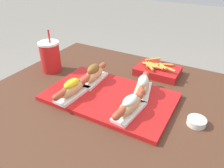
{
  "coord_description": "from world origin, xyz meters",
  "views": [
    {
      "loc": [
        0.37,
        -0.64,
        1.19
      ],
      "look_at": [
        0.01,
        0.01,
        0.75
      ],
      "focal_mm": 35.0,
      "sensor_mm": 36.0,
      "label": 1
    }
  ],
  "objects": [
    {
      "name": "serving_tray",
      "position": [
        0.01,
        -0.01,
        0.7
      ],
      "size": [
        0.5,
        0.31,
        0.02
      ],
      "color": "red",
      "rests_on": "patio_table"
    },
    {
      "name": "fries_basket",
      "position": [
        0.1,
        0.29,
        0.71
      ],
      "size": [
        0.21,
        0.14,
        0.06
      ],
      "color": "#B21919",
      "rests_on": "patio_table"
    },
    {
      "name": "hot_dog_2",
      "position": [
        -0.11,
        0.05,
        0.75
      ],
      "size": [
        0.07,
        0.2,
        0.08
      ],
      "color": "white",
      "rests_on": "serving_tray"
    },
    {
      "name": "patio_table",
      "position": [
        0.0,
        0.0,
        0.35
      ],
      "size": [
        1.01,
        0.89,
        0.69
      ],
      "color": "#4C2D1E",
      "rests_on": "ground_plane"
    },
    {
      "name": "drink_cup",
      "position": [
        -0.37,
        0.06,
        0.77
      ],
      "size": [
        0.1,
        0.1,
        0.21
      ],
      "color": "red",
      "rests_on": "patio_table"
    },
    {
      "name": "sauce_bowl",
      "position": [
        0.34,
        0.0,
        0.7
      ],
      "size": [
        0.06,
        0.06,
        0.02
      ],
      "color": "white",
      "rests_on": "patio_table"
    },
    {
      "name": "hot_dog_0",
      "position": [
        -0.12,
        -0.09,
        0.74
      ],
      "size": [
        0.07,
        0.2,
        0.07
      ],
      "color": "white",
      "rests_on": "serving_tray"
    },
    {
      "name": "hot_dog_3",
      "position": [
        0.12,
        0.07,
        0.74
      ],
      "size": [
        0.1,
        0.2,
        0.08
      ],
      "color": "white",
      "rests_on": "serving_tray"
    },
    {
      "name": "hot_dog_1",
      "position": [
        0.13,
        -0.08,
        0.74
      ],
      "size": [
        0.07,
        0.2,
        0.07
      ],
      "color": "white",
      "rests_on": "serving_tray"
    }
  ]
}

